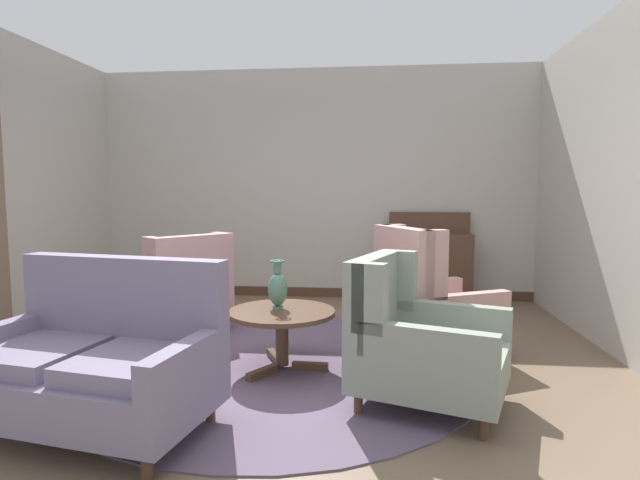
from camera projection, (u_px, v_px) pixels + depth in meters
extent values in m
plane|color=brown|center=(268.00, 379.00, 3.77)|extent=(8.39, 8.39, 0.00)
cube|color=#BCB7AD|center=(315.00, 184.00, 6.60)|extent=(5.81, 0.08, 2.95)
cube|color=#BCB7AD|center=(622.00, 181.00, 4.22)|extent=(0.08, 4.20, 2.95)
cube|color=#4C3323|center=(314.00, 292.00, 6.68)|extent=(5.65, 0.03, 0.12)
cylinder|color=#5B4C60|center=(276.00, 364.00, 4.07)|extent=(3.23, 3.23, 0.01)
cylinder|color=#4C3323|center=(282.00, 312.00, 3.91)|extent=(0.82, 0.82, 0.04)
cylinder|color=#4C3323|center=(282.00, 340.00, 3.93)|extent=(0.10, 0.10, 0.40)
cube|color=#4C3323|center=(310.00, 367.00, 3.92)|extent=(0.28, 0.07, 0.07)
cube|color=#4C3323|center=(275.00, 357.00, 4.15)|extent=(0.18, 0.28, 0.07)
cube|color=#4C3323|center=(262.00, 374.00, 3.78)|extent=(0.20, 0.27, 0.07)
cylinder|color=#4C7A66|center=(278.00, 307.00, 3.95)|extent=(0.08, 0.08, 0.02)
ellipsoid|color=#4C7A66|center=(278.00, 289.00, 3.94)|extent=(0.15, 0.15, 0.26)
cylinder|color=#4C7A66|center=(278.00, 267.00, 3.92)|extent=(0.06, 0.06, 0.09)
torus|color=#4C7A66|center=(277.00, 261.00, 3.92)|extent=(0.11, 0.11, 0.02)
cube|color=slate|center=(89.00, 388.00, 2.90)|extent=(1.51, 1.03, 0.26)
cube|color=slate|center=(123.00, 303.00, 3.17)|extent=(1.40, 0.38, 0.58)
cube|color=slate|center=(38.00, 354.00, 2.93)|extent=(0.65, 0.68, 0.10)
cube|color=slate|center=(129.00, 364.00, 2.76)|extent=(0.65, 0.68, 0.10)
cube|color=slate|center=(182.00, 363.00, 2.65)|extent=(0.23, 0.70, 0.19)
cylinder|color=#4C3323|center=(147.00, 466.00, 2.45)|extent=(0.06, 0.06, 0.14)
cylinder|color=#4C3323|center=(50.00, 390.00, 3.39)|extent=(0.06, 0.06, 0.14)
cylinder|color=#4C3323|center=(210.00, 411.00, 3.06)|extent=(0.06, 0.06, 0.14)
cube|color=tan|center=(174.00, 303.00, 5.01)|extent=(1.22, 1.20, 0.29)
cube|color=tan|center=(194.00, 265.00, 4.70)|extent=(0.62, 0.72, 0.55)
cube|color=tan|center=(220.00, 253.00, 5.01)|extent=(0.22, 0.20, 0.42)
cube|color=tan|center=(153.00, 260.00, 4.51)|extent=(0.22, 0.20, 0.42)
cube|color=tan|center=(202.00, 274.00, 5.28)|extent=(0.70, 0.58, 0.18)
cube|color=tan|center=(136.00, 283.00, 4.77)|extent=(0.70, 0.58, 0.18)
cylinder|color=#4C3323|center=(184.00, 312.00, 5.53)|extent=(0.06, 0.06, 0.14)
cylinder|color=#4C3323|center=(126.00, 324.00, 5.07)|extent=(0.06, 0.06, 0.14)
cylinder|color=#4C3323|center=(224.00, 325.00, 5.00)|extent=(0.06, 0.06, 0.14)
cylinder|color=#4C3323|center=(163.00, 339.00, 4.54)|extent=(0.06, 0.06, 0.14)
cube|color=gray|center=(431.00, 365.00, 3.27)|extent=(1.12, 1.04, 0.26)
cube|color=gray|center=(374.00, 297.00, 3.40)|extent=(0.39, 0.79, 0.56)
cube|color=gray|center=(370.00, 298.00, 3.04)|extent=(0.22, 0.16, 0.43)
cube|color=gray|center=(402.00, 280.00, 3.66)|extent=(0.22, 0.16, 0.43)
cube|color=gray|center=(426.00, 345.00, 2.92)|extent=(0.80, 0.36, 0.21)
cube|color=gray|center=(450.00, 318.00, 3.53)|extent=(0.80, 0.36, 0.21)
cylinder|color=#4C3323|center=(484.00, 427.00, 2.85)|extent=(0.06, 0.06, 0.14)
cylinder|color=#4C3323|center=(497.00, 388.00, 3.41)|extent=(0.06, 0.06, 0.14)
cylinder|color=#4C3323|center=(358.00, 403.00, 3.17)|extent=(0.06, 0.06, 0.14)
cylinder|color=#4C3323|center=(389.00, 371.00, 3.73)|extent=(0.06, 0.06, 0.14)
cube|color=tan|center=(438.00, 324.00, 4.28)|extent=(1.10, 1.05, 0.26)
cube|color=tan|center=(402.00, 270.00, 4.11)|extent=(0.45, 0.73, 0.70)
cube|color=tan|center=(434.00, 265.00, 3.83)|extent=(0.22, 0.18, 0.53)
cube|color=tan|center=(393.00, 255.00, 4.43)|extent=(0.22, 0.18, 0.53)
cube|color=tan|center=(468.00, 305.00, 3.97)|extent=(0.73, 0.43, 0.19)
cube|color=tan|center=(424.00, 290.00, 4.57)|extent=(0.73, 0.43, 0.19)
cylinder|color=#4C3323|center=(495.00, 353.00, 4.14)|extent=(0.06, 0.06, 0.14)
cylinder|color=#4C3323|center=(453.00, 334.00, 4.69)|extent=(0.06, 0.06, 0.14)
cylinder|color=#4C3323|center=(420.00, 363.00, 3.90)|extent=(0.06, 0.06, 0.14)
cylinder|color=#4C3323|center=(385.00, 342.00, 4.45)|extent=(0.06, 0.06, 0.14)
cylinder|color=#4C3323|center=(378.00, 279.00, 4.04)|extent=(0.50, 0.50, 0.03)
cylinder|color=#4C3323|center=(377.00, 323.00, 4.07)|extent=(0.07, 0.07, 0.68)
cylinder|color=#4C3323|center=(377.00, 361.00, 4.10)|extent=(0.32, 0.32, 0.04)
cube|color=#4C3323|center=(430.00, 265.00, 6.24)|extent=(1.00, 0.35, 0.77)
cube|color=#4C3323|center=(429.00, 222.00, 6.34)|extent=(1.00, 0.04, 0.26)
cube|color=#4C3323|center=(393.00, 301.00, 6.21)|extent=(0.06, 0.06, 0.10)
cube|color=#4C3323|center=(468.00, 302.00, 6.11)|extent=(0.06, 0.06, 0.10)
cube|color=#4C3323|center=(392.00, 297.00, 6.45)|extent=(0.06, 0.06, 0.10)
cube|color=#4C3323|center=(464.00, 298.00, 6.36)|extent=(0.06, 0.06, 0.10)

